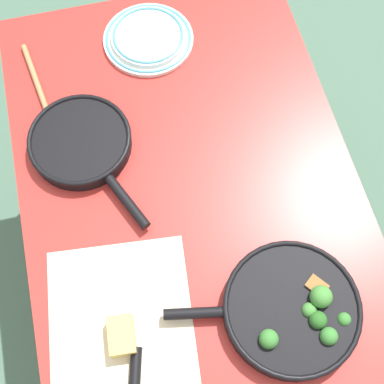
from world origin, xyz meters
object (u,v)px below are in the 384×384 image
at_px(grater_knife, 137,344).
at_px(cheese_block, 122,336).
at_px(skillet_broccoli, 292,309).
at_px(skillet_eggs, 81,143).
at_px(wooden_spoon, 47,111).
at_px(dinner_plate_stack, 148,38).

height_order(grater_knife, cheese_block, cheese_block).
relative_size(skillet_broccoli, grater_knife, 1.59).
height_order(skillet_eggs, grater_knife, skillet_eggs).
relative_size(skillet_broccoli, wooden_spoon, 1.16).
bearing_deg(wooden_spoon, dinner_plate_stack, 110.07).
height_order(wooden_spoon, cheese_block, cheese_block).
xyz_separation_m(skillet_broccoli, grater_knife, (-0.01, -0.34, -0.02)).
xyz_separation_m(skillet_broccoli, skillet_eggs, (-0.51, -0.37, -0.00)).
distance_m(wooden_spoon, grater_knife, 0.63).
xyz_separation_m(skillet_eggs, wooden_spoon, (-0.12, -0.07, -0.01)).
xyz_separation_m(skillet_broccoli, cheese_block, (-0.03, -0.36, -0.00)).
bearing_deg(skillet_eggs, cheese_block, -22.39).
distance_m(skillet_eggs, grater_knife, 0.50).
bearing_deg(dinner_plate_stack, wooden_spoon, -60.97).
distance_m(wooden_spoon, dinner_plate_stack, 0.34).
xyz_separation_m(wooden_spoon, grater_knife, (0.62, 0.11, 0.00)).
xyz_separation_m(skillet_broccoli, wooden_spoon, (-0.63, -0.45, -0.02)).
bearing_deg(skillet_eggs, grater_knife, -19.37).
xyz_separation_m(wooden_spoon, cheese_block, (0.60, 0.08, 0.01)).
distance_m(skillet_broccoli, cheese_block, 0.36).
relative_size(grater_knife, dinner_plate_stack, 1.07).
height_order(skillet_eggs, cheese_block, same).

